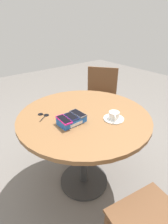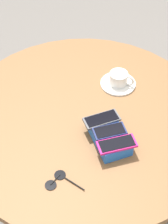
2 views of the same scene
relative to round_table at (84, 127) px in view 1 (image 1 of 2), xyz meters
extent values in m
plane|color=slate|center=(0.00, 0.00, -0.62)|extent=(8.00, 8.00, 0.00)
cylinder|color=#2D2D2D|center=(0.00, 0.00, -0.61)|extent=(0.45, 0.45, 0.02)
cylinder|color=#2D2D2D|center=(0.00, 0.00, -0.25)|extent=(0.07, 0.07, 0.69)
cylinder|color=brown|center=(0.00, 0.00, 0.11)|extent=(1.02, 1.02, 0.03)
cube|color=blue|center=(-0.15, -0.04, 0.15)|extent=(0.19, 0.11, 0.05)
cube|color=white|center=(-0.14, -0.10, 0.14)|extent=(0.10, 0.01, 0.02)
cube|color=#D11975|center=(-0.21, -0.05, 0.17)|extent=(0.07, 0.14, 0.01)
cube|color=black|center=(-0.21, -0.05, 0.18)|extent=(0.06, 0.13, 0.00)
cube|color=navy|center=(-0.15, -0.05, 0.17)|extent=(0.06, 0.12, 0.01)
cube|color=black|center=(-0.15, -0.05, 0.18)|extent=(0.06, 0.11, 0.00)
cube|color=#515156|center=(-0.09, -0.04, 0.17)|extent=(0.06, 0.14, 0.01)
cube|color=black|center=(-0.09, -0.04, 0.18)|extent=(0.06, 0.12, 0.00)
cylinder|color=white|center=(0.12, -0.20, 0.13)|extent=(0.15, 0.15, 0.01)
cylinder|color=white|center=(0.12, -0.20, 0.16)|extent=(0.08, 0.08, 0.05)
cylinder|color=olive|center=(0.12, -0.20, 0.18)|extent=(0.07, 0.07, 0.00)
torus|color=white|center=(0.10, -0.23, 0.16)|extent=(0.04, 0.04, 0.05)
cylinder|color=black|center=(-0.26, 0.21, 0.12)|extent=(0.04, 0.04, 0.00)
cylinder|color=black|center=(-0.24, 0.17, 0.12)|extent=(0.04, 0.04, 0.00)
cylinder|color=black|center=(-0.25, 0.19, 0.13)|extent=(0.03, 0.04, 0.00)
cylinder|color=black|center=(-0.29, 0.13, 0.13)|extent=(0.07, 0.05, 0.00)
cylinder|color=brown|center=(0.06, -0.61, -0.39)|extent=(0.04, 0.04, 0.45)
cube|color=brown|center=(0.69, 0.54, -0.16)|extent=(0.58, 0.58, 0.02)
cube|color=brown|center=(0.84, 0.66, 0.04)|extent=(0.26, 0.32, 0.38)
cylinder|color=brown|center=(0.43, 0.57, -0.39)|extent=(0.04, 0.04, 0.45)
cylinder|color=brown|center=(0.65, 0.28, -0.39)|extent=(0.04, 0.04, 0.45)
cylinder|color=brown|center=(0.72, 0.80, -0.39)|extent=(0.04, 0.04, 0.45)
cylinder|color=brown|center=(0.94, 0.51, -0.39)|extent=(0.04, 0.04, 0.45)
camera|label=1|loc=(-0.74, -0.92, 0.78)|focal=28.00mm
camera|label=2|loc=(-0.94, 0.32, 1.20)|focal=60.00mm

